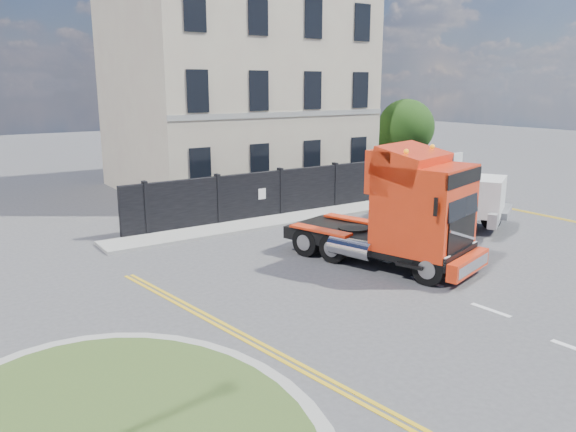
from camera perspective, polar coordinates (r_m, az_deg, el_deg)
ground at (r=15.23m, az=5.19°, el=-8.30°), size 120.00×120.00×0.00m
hoarding_fence at (r=25.71m, az=3.98°, el=2.93°), size 18.80×0.25×2.00m
georgian_building at (r=31.28m, az=-5.40°, el=13.51°), size 12.30×10.30×12.80m
tree at (r=32.93m, az=11.60°, el=8.54°), size 3.20×3.20×4.80m
pavement_far at (r=24.87m, az=4.21°, el=0.36°), size 20.00×1.60×0.12m
truck at (r=17.57m, az=11.86°, el=0.06°), size 3.96×6.58×3.70m
flatbed_pickup at (r=22.98m, az=17.29°, el=1.54°), size 4.37×5.73×2.16m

